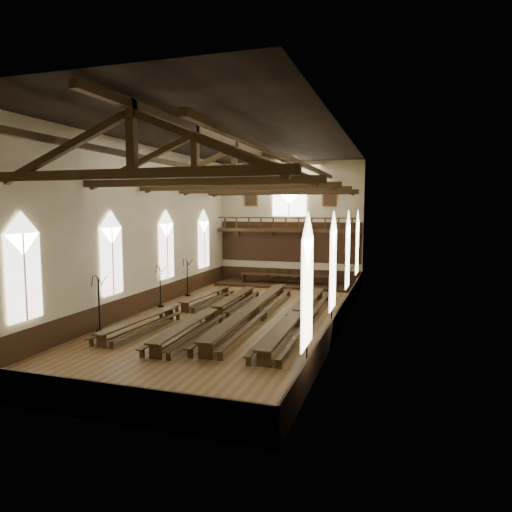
% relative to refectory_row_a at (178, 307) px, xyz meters
% --- Properties ---
extents(ground, '(26.00, 26.00, 0.00)m').
position_rel_refectory_row_a_xyz_m(ground, '(3.42, 0.37, -0.49)').
color(ground, brown).
rests_on(ground, ground).
extents(room_walls, '(26.00, 26.00, 26.00)m').
position_rel_refectory_row_a_xyz_m(room_walls, '(3.42, 0.37, 5.97)').
color(room_walls, beige).
rests_on(room_walls, ground).
extents(wainscot_band, '(12.00, 26.00, 1.20)m').
position_rel_refectory_row_a_xyz_m(wainscot_band, '(3.42, 0.37, 0.11)').
color(wainscot_band, black).
rests_on(wainscot_band, ground).
extents(side_windows, '(11.85, 19.80, 4.50)m').
position_rel_refectory_row_a_xyz_m(side_windows, '(3.42, 0.37, 3.25)').
color(side_windows, white).
rests_on(side_windows, room_walls).
extents(end_window, '(2.80, 0.12, 3.80)m').
position_rel_refectory_row_a_xyz_m(end_window, '(3.42, 13.27, 6.74)').
color(end_window, white).
rests_on(end_window, room_walls).
extents(minstrels_gallery, '(11.80, 1.24, 3.70)m').
position_rel_refectory_row_a_xyz_m(minstrels_gallery, '(3.42, 13.03, 3.42)').
color(minstrels_gallery, '#332410').
rests_on(minstrels_gallery, room_walls).
extents(portraits, '(7.75, 0.09, 1.45)m').
position_rel_refectory_row_a_xyz_m(portraits, '(3.42, 13.27, 6.61)').
color(portraits, brown).
rests_on(portraits, room_walls).
extents(roof_trusses, '(11.70, 25.70, 2.80)m').
position_rel_refectory_row_a_xyz_m(roof_trusses, '(3.42, 0.37, 7.73)').
color(roof_trusses, '#332410').
rests_on(roof_trusses, room_walls).
extents(refectory_row_a, '(1.74, 13.71, 0.67)m').
position_rel_refectory_row_a_xyz_m(refectory_row_a, '(0.00, 0.00, 0.00)').
color(refectory_row_a, '#332410').
rests_on(refectory_row_a, ground).
extents(refectory_row_b, '(1.72, 14.28, 0.73)m').
position_rel_refectory_row_a_xyz_m(refectory_row_b, '(2.45, -0.38, 0.05)').
color(refectory_row_b, '#332410').
rests_on(refectory_row_b, ground).
extents(refectory_row_c, '(1.94, 14.98, 0.81)m').
position_rel_refectory_row_a_xyz_m(refectory_row_c, '(4.39, 0.53, 0.10)').
color(refectory_row_c, '#332410').
rests_on(refectory_row_c, ground).
extents(refectory_row_d, '(1.67, 14.48, 0.76)m').
position_rel_refectory_row_a_xyz_m(refectory_row_d, '(7.12, 0.16, 0.06)').
color(refectory_row_d, '#332410').
rests_on(refectory_row_d, ground).
extents(dais, '(11.40, 3.09, 0.21)m').
position_rel_refectory_row_a_xyz_m(dais, '(3.66, 11.77, -0.38)').
color(dais, black).
rests_on(dais, ground).
extents(high_table, '(7.78, 1.32, 0.73)m').
position_rel_refectory_row_a_xyz_m(high_table, '(3.66, 11.77, 0.33)').
color(high_table, '#332410').
rests_on(high_table, dais).
extents(high_chairs, '(4.98, 0.48, 1.01)m').
position_rel_refectory_row_a_xyz_m(high_chairs, '(3.66, 12.53, 0.27)').
color(high_chairs, '#332410').
rests_on(high_chairs, dais).
extents(candelabrum_left_near, '(0.79, 0.89, 2.90)m').
position_rel_refectory_row_a_xyz_m(candelabrum_left_near, '(-2.13, -4.32, 0.39)').
color(candelabrum_left_near, black).
rests_on(candelabrum_left_near, ground).
extents(candelabrum_left_mid, '(0.76, 0.82, 2.70)m').
position_rel_refectory_row_a_xyz_m(candelabrum_left_mid, '(-2.13, 1.80, 0.33)').
color(candelabrum_left_mid, black).
rests_on(candelabrum_left_mid, ground).
extents(candelabrum_left_far, '(0.74, 0.82, 2.68)m').
position_rel_refectory_row_a_xyz_m(candelabrum_left_far, '(-2.13, 5.63, 0.33)').
color(candelabrum_left_far, black).
rests_on(candelabrum_left_far, ground).
extents(candelabrum_right_near, '(0.63, 0.73, 2.36)m').
position_rel_refectory_row_a_xyz_m(candelabrum_right_near, '(8.97, -6.78, 0.23)').
color(candelabrum_right_near, black).
rests_on(candelabrum_right_near, ground).
extents(candelabrum_right_mid, '(0.64, 0.70, 2.29)m').
position_rel_refectory_row_a_xyz_m(candelabrum_right_mid, '(8.97, -0.31, 0.21)').
color(candelabrum_right_mid, black).
rests_on(candelabrum_right_mid, ground).
extents(candelabrum_right_far, '(0.74, 0.77, 2.56)m').
position_rel_refectory_row_a_xyz_m(candelabrum_right_far, '(8.97, 7.30, 0.29)').
color(candelabrum_right_far, black).
rests_on(candelabrum_right_far, ground).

